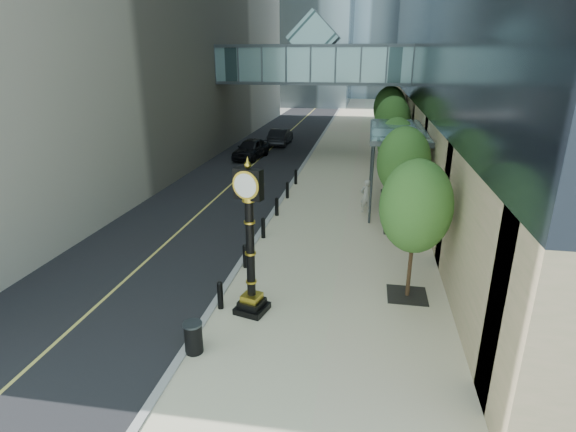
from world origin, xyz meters
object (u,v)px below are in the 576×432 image
at_px(pedestrian, 366,196).
at_px(car_near, 251,149).
at_px(street_clock, 250,251).
at_px(trash_bin, 194,338).
at_px(car_far, 280,137).

height_order(pedestrian, car_near, pedestrian).
xyz_separation_m(street_clock, trash_bin, (-1.10, -2.43, -1.77)).
bearing_deg(car_far, street_clock, 100.19).
distance_m(trash_bin, car_far, 32.75).
height_order(trash_bin, car_far, car_far).
xyz_separation_m(pedestrian, car_near, (-9.71, 12.53, -0.14)).
relative_size(street_clock, car_near, 1.06).
distance_m(pedestrian, car_near, 15.85).
bearing_deg(trash_bin, car_near, 100.96).
bearing_deg(car_far, pedestrian, 114.92).
height_order(street_clock, trash_bin, street_clock).
bearing_deg(pedestrian, car_far, -88.64).
relative_size(street_clock, trash_bin, 5.69).
distance_m(car_near, car_far, 6.65).
height_order(trash_bin, car_near, car_near).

